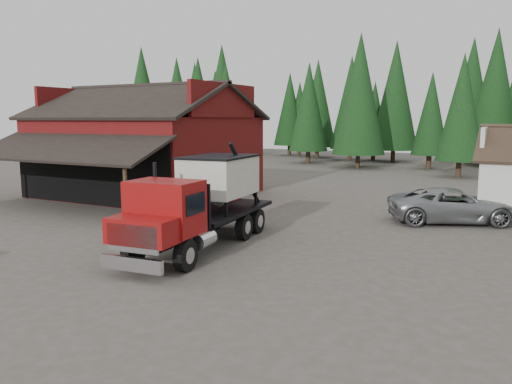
% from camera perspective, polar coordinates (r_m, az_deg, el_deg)
% --- Properties ---
extents(ground, '(120.00, 120.00, 0.00)m').
position_cam_1_polar(ground, '(19.43, -6.53, -6.30)').
color(ground, '#4B453A').
rests_on(ground, ground).
extents(red_barn, '(12.80, 13.63, 7.18)m').
position_cam_1_polar(red_barn, '(33.47, -12.48, 4.35)').
color(red_barn, maroon).
rests_on(red_barn, ground).
extents(conifer_backdrop, '(76.00, 16.00, 16.00)m').
position_cam_1_polar(conifer_backdrop, '(58.63, 17.54, 3.13)').
color(conifer_backdrop, black).
rests_on(conifer_backdrop, ground).
extents(near_pine_a, '(4.40, 4.40, 11.40)m').
position_cam_1_polar(near_pine_a, '(54.42, -8.97, 9.78)').
color(near_pine_a, '#382619').
rests_on(near_pine_a, ground).
extents(near_pine_b, '(3.96, 3.96, 10.40)m').
position_cam_1_polar(near_pine_b, '(45.69, 22.49, 8.93)').
color(near_pine_b, '#382619').
rests_on(near_pine_b, ground).
extents(near_pine_d, '(5.28, 5.28, 13.40)m').
position_cam_1_polar(near_pine_d, '(51.65, 11.76, 10.91)').
color(near_pine_d, '#382619').
rests_on(near_pine_d, ground).
extents(feed_truck, '(3.22, 8.98, 3.97)m').
position_cam_1_polar(feed_truck, '(19.08, -6.25, -0.87)').
color(feed_truck, black).
rests_on(feed_truck, ground).
extents(silver_car, '(6.54, 4.94, 1.65)m').
position_cam_1_polar(silver_car, '(25.51, 21.61, -1.44)').
color(silver_car, '#94969A').
rests_on(silver_car, ground).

